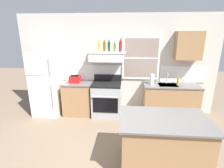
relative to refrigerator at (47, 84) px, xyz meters
The scene contains 19 objects.
ground_plane 2.78m from the refrigerator, 44.08° to the right, with size 16.00×16.00×0.00m, color #7A6651.
back_wall 2.03m from the refrigerator, 11.29° to the left, with size 5.40×0.11×2.70m.
refrigerator is the anchor object (origin of this frame).
counter_left_of_stove 0.94m from the refrigerator, ahead, with size 0.79×0.63×0.91m.
toaster 0.80m from the refrigerator, ahead, with size 0.30×0.20×0.19m.
stove_range 1.70m from the refrigerator, ahead, with size 0.76×0.69×1.09m.
range_hood_shelf 1.82m from the refrigerator, ahead, with size 0.96×0.52×0.24m.
bottle_clear_tall 1.67m from the refrigerator, ahead, with size 0.06×0.06×0.32m.
bottle_champagne_gold_foil 1.77m from the refrigerator, ahead, with size 0.08×0.08×0.30m.
bottle_amber_wine 1.89m from the refrigerator, ahead, with size 0.07×0.07×0.29m.
bottle_dark_green_wine 1.99m from the refrigerator, ahead, with size 0.07×0.07×0.29m.
bottle_olive_oil_square 2.11m from the refrigerator, ahead, with size 0.06×0.06×0.25m.
bottle_red_label_wine 2.24m from the refrigerator, ahead, with size 0.07×0.07×0.31m.
counter_right_with_sink 3.37m from the refrigerator, ahead, with size 1.43×0.63×0.91m.
sink_faucet 3.26m from the refrigerator, ahead, with size 0.03×0.17×0.28m.
paper_towel_roll 2.85m from the refrigerator, ahead, with size 0.11×0.11×0.27m, color white.
dish_soap_bottle 3.54m from the refrigerator, ahead, with size 0.06×0.06×0.18m, color orange.
kitchen_island 3.36m from the refrigerator, 33.39° to the right, with size 1.40×0.90×0.91m.
upper_cabinet_right 3.85m from the refrigerator, ahead, with size 0.64×0.32×0.70m.
Camera 1 is at (0.25, -2.46, 2.20)m, focal length 27.34 mm.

